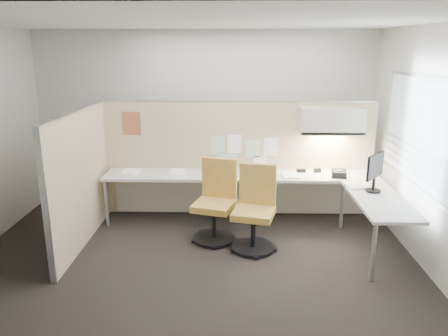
{
  "coord_description": "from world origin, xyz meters",
  "views": [
    {
      "loc": [
        0.51,
        -4.88,
        2.56
      ],
      "look_at": [
        0.36,
        0.8,
        0.95
      ],
      "focal_mm": 35.0,
      "sensor_mm": 36.0,
      "label": 1
    }
  ],
  "objects_px": {
    "chair_left": "(216,204)",
    "desk": "(264,186)",
    "monitor": "(375,170)",
    "phone": "(339,173)",
    "chair_right": "(255,211)"
  },
  "relations": [
    {
      "from": "chair_left",
      "to": "desk",
      "type": "bearing_deg",
      "value": 52.19
    },
    {
      "from": "chair_left",
      "to": "monitor",
      "type": "xyz_separation_m",
      "value": [
        2.04,
        -0.12,
        0.52
      ]
    },
    {
      "from": "phone",
      "to": "desk",
      "type": "bearing_deg",
      "value": -169.94
    },
    {
      "from": "phone",
      "to": "monitor",
      "type": "bearing_deg",
      "value": -57.14
    },
    {
      "from": "chair_left",
      "to": "monitor",
      "type": "relative_size",
      "value": 2.14
    },
    {
      "from": "desk",
      "to": "phone",
      "type": "bearing_deg",
      "value": 1.96
    },
    {
      "from": "desk",
      "to": "phone",
      "type": "relative_size",
      "value": 17.22
    },
    {
      "from": "chair_right",
      "to": "phone",
      "type": "distance_m",
      "value": 1.49
    },
    {
      "from": "chair_left",
      "to": "phone",
      "type": "height_order",
      "value": "chair_left"
    },
    {
      "from": "desk",
      "to": "chair_right",
      "type": "distance_m",
      "value": 0.77
    },
    {
      "from": "desk",
      "to": "chair_left",
      "type": "height_order",
      "value": "chair_left"
    },
    {
      "from": "chair_left",
      "to": "chair_right",
      "type": "bearing_deg",
      "value": -10.53
    },
    {
      "from": "chair_right",
      "to": "monitor",
      "type": "distance_m",
      "value": 1.62
    },
    {
      "from": "monitor",
      "to": "chair_left",
      "type": "bearing_deg",
      "value": 125.04
    },
    {
      "from": "monitor",
      "to": "phone",
      "type": "distance_m",
      "value": 0.75
    }
  ]
}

